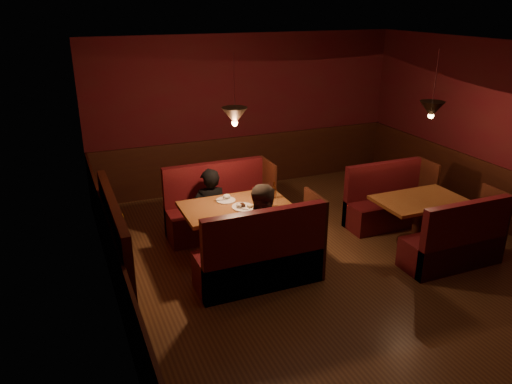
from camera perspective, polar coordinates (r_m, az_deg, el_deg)
name	(u,v)px	position (r m, az deg, el deg)	size (l,w,h in m)	color
room	(324,197)	(6.58, 7.78, -0.52)	(6.02, 7.02, 2.92)	#56331F
main_table	(237,217)	(6.98, -2.16, -2.88)	(1.49, 0.91, 1.04)	brown
main_bench_far	(220,212)	(7.82, -4.19, -2.26)	(1.64, 0.59, 1.12)	#43090F
main_bench_near	(262,261)	(6.40, 0.70, -7.85)	(1.64, 0.59, 1.12)	#43090F
second_table	(419,211)	(7.76, 18.10, -2.03)	(1.29, 0.82, 0.73)	brown
second_bench_far	(387,205)	(8.41, 14.77, -1.46)	(1.42, 0.53, 1.02)	#43090F
second_bench_near	(456,245)	(7.37, 21.89, -5.68)	(1.42, 0.53, 1.02)	#43090F
diner_a	(210,194)	(7.44, -5.34, -0.27)	(0.55, 0.36, 1.51)	black
diner_b	(266,220)	(6.42, 1.17, -3.16)	(0.79, 0.62, 1.63)	#42372E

